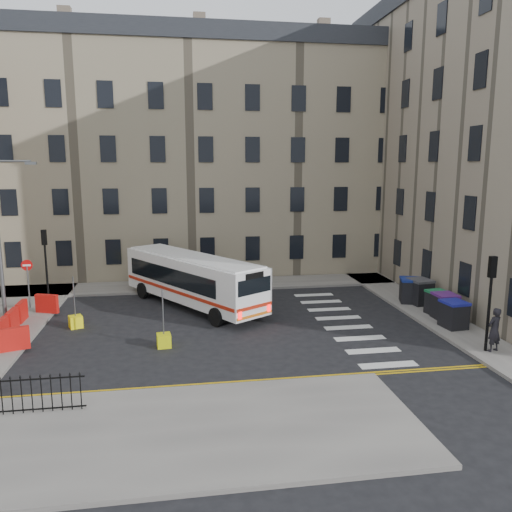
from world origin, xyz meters
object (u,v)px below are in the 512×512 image
object	(u,v)px
wheelie_bin_a	(454,314)
pedestrian	(494,330)
bus	(192,278)
wheelie_bin_b	(445,306)
wheelie_bin_d	(420,291)
wheelie_bin_e	(410,290)
wheelie_bin_c	(438,303)
bollard_yellow	(76,322)
bollard_chevron	(164,340)

from	to	relation	value
wheelie_bin_a	pedestrian	xyz separation A→B (m)	(-0.04, -3.21, 0.28)
pedestrian	bus	bearing A→B (deg)	-54.65
wheelie_bin_a	wheelie_bin_b	size ratio (longest dim) A/B	0.99
wheelie_bin_d	wheelie_bin_a	bearing A→B (deg)	-104.40
wheelie_bin_e	pedestrian	size ratio (longest dim) A/B	0.82
bus	wheelie_bin_c	distance (m)	13.45
pedestrian	bollard_yellow	xyz separation A→B (m)	(-18.25, 6.50, -0.80)
bus	wheelie_bin_d	world-z (taller)	bus
bollard_chevron	wheelie_bin_e	bearing A→B (deg)	18.92
wheelie_bin_c	wheelie_bin_b	bearing A→B (deg)	-104.23
wheelie_bin_d	wheelie_bin_c	bearing A→B (deg)	-100.00
wheelie_bin_b	bollard_yellow	bearing A→B (deg)	173.42
bus	wheelie_bin_b	size ratio (longest dim) A/B	7.59
bus	bollard_yellow	world-z (taller)	bus
wheelie_bin_c	pedestrian	size ratio (longest dim) A/B	0.69
wheelie_bin_a	wheelie_bin_b	xyz separation A→B (m)	(0.29, 1.33, 0.01)
wheelie_bin_b	wheelie_bin_c	world-z (taller)	wheelie_bin_b
wheelie_bin_a	bollard_yellow	bearing A→B (deg)	164.32
wheelie_bin_e	bollard_chevron	xyz separation A→B (m)	(-13.89, -4.76, -0.56)
wheelie_bin_a	wheelie_bin_e	distance (m)	4.65
bus	wheelie_bin_b	world-z (taller)	bus
wheelie_bin_c	wheelie_bin_a	bearing A→B (deg)	-108.85
wheelie_bin_e	bollard_yellow	bearing A→B (deg)	-157.36
wheelie_bin_e	wheelie_bin_a	bearing A→B (deg)	-71.40
bus	wheelie_bin_c	world-z (taller)	bus
bollard_yellow	bollard_chevron	size ratio (longest dim) A/B	1.00
bollard_yellow	wheelie_bin_c	bearing A→B (deg)	-3.61
wheelie_bin_c	wheelie_bin_d	distance (m)	2.11
wheelie_bin_c	bollard_chevron	world-z (taller)	wheelie_bin_c
bus	wheelie_bin_a	bearing A→B (deg)	-59.74
wheelie_bin_e	bollard_yellow	distance (m)	18.34
bus	wheelie_bin_d	bearing A→B (deg)	-41.99
bollard_chevron	pedestrian	bearing A→B (deg)	-12.57
wheelie_bin_e	pedestrian	world-z (taller)	pedestrian
bollard_yellow	bollard_chevron	bearing A→B (deg)	-37.84
bus	bollard_yellow	distance (m)	6.69
wheelie_bin_e	wheelie_bin_c	bearing A→B (deg)	-63.32
wheelie_bin_a	wheelie_bin_c	xyz separation A→B (m)	(0.35, 2.12, -0.02)
bus	wheelie_bin_b	bearing A→B (deg)	-54.20
wheelie_bin_b	bollard_chevron	distance (m)	14.28
wheelie_bin_a	wheelie_bin_c	bearing A→B (deg)	75.09
wheelie_bin_e	wheelie_bin_d	bearing A→B (deg)	-28.47
wheelie_bin_a	bollard_yellow	world-z (taller)	wheelie_bin_a
pedestrian	bollard_yellow	world-z (taller)	pedestrian
wheelie_bin_b	bus	bearing A→B (deg)	158.49
wheelie_bin_b	wheelie_bin_e	distance (m)	3.33
wheelie_bin_d	pedestrian	bearing A→B (deg)	-102.51
bus	wheelie_bin_e	world-z (taller)	bus
wheelie_bin_d	pedestrian	size ratio (longest dim) A/B	0.77
wheelie_bin_a	wheelie_bin_b	world-z (taller)	wheelie_bin_b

